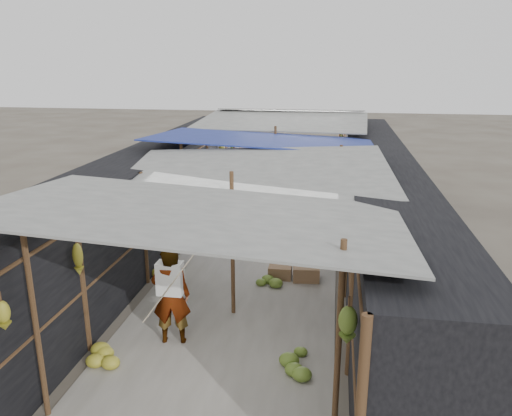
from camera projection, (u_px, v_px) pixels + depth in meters
The scene contains 13 objects.
aisle_slab at pixel (262, 245), 12.25m from camera, with size 3.60×16.00×0.02m, color #9E998E.
stall_left at pixel (154, 195), 12.33m from camera, with size 1.40×15.00×2.30m, color black.
stall_right at pixel (378, 205), 11.51m from camera, with size 1.40×15.00×2.30m, color black.
crate_near at pixel (280, 272), 10.34m from camera, with size 0.47×0.38×0.28m, color #8F6749.
crate_mid at pixel (306, 273), 10.23m from camera, with size 0.53×0.42×0.32m, color #8F6749.
crate_back at pixel (271, 223), 13.49m from camera, with size 0.43×0.35×0.28m, color #8F6749.
black_basin at pixel (334, 194), 16.60m from camera, with size 0.62×0.62×0.19m, color black.
vendor_elderly at pixel (171, 296), 7.80m from camera, with size 0.60×0.39×1.64m, color silver.
shopper_blue at pixel (253, 178), 15.43m from camera, with size 0.84×0.66×1.74m, color #2038A4.
vendor_seated at pixel (333, 199), 14.83m from camera, with size 0.52×0.30×0.80m, color #443F3B.
market_canopy at pixel (266, 146), 11.87m from camera, with size 5.62×15.20×2.77m.
hanging_bananas at pixel (262, 177), 11.92m from camera, with size 3.95×14.20×0.76m.
floor_bananas at pixel (267, 246), 11.74m from camera, with size 4.03×10.28×0.36m.
Camera 1 is at (1.67, -4.87, 4.35)m, focal length 35.00 mm.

